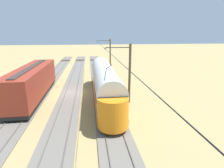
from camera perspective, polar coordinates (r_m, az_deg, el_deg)
ground_plane at (r=25.27m, az=-12.88°, el=-2.85°), size 220.00×220.00×0.00m
track_streetcar_siding at (r=25.49m, az=-2.98°, el=-2.17°), size 2.80×80.00×0.18m
track_adjacent_siding at (r=25.55m, az=-12.82°, el=-2.51°), size 2.80×80.00×0.18m
track_third_siding at (r=26.35m, az=-22.34°, el=-2.77°), size 2.80×80.00×0.18m
vintage_streetcar at (r=21.73m, az=-2.38°, el=0.72°), size 2.65×17.76×5.31m
boxcar_adjacent at (r=24.21m, az=-23.85°, el=0.70°), size 2.96×13.80×3.85m
catenary_pole_foreground at (r=38.49m, az=-0.70°, el=9.37°), size 2.97×0.28×6.84m
catenary_pole_mid_near at (r=20.47m, az=5.41°, el=3.54°), size 2.97×0.28×6.84m
overhead_wire_run at (r=20.41m, az=-2.18°, el=11.26°), size 2.77×40.97×0.18m
switch_stand at (r=36.98m, az=-1.72°, el=4.56°), size 0.50×0.30×1.24m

